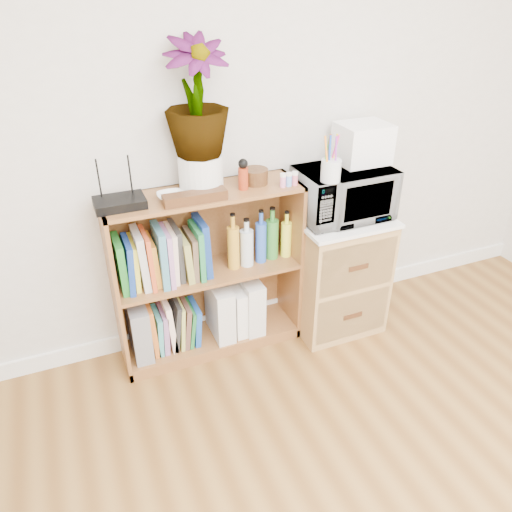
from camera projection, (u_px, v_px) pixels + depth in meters
skirting_board at (258, 309)px, 3.12m from camera, size 4.00×0.02×0.10m
bookshelf at (208, 274)px, 2.68m from camera, size 1.00×0.30×0.95m
wicker_unit at (335, 272)px, 2.93m from camera, size 0.50×0.45×0.70m
microwave at (343, 193)px, 2.66m from camera, size 0.50×0.34×0.27m
pen_cup at (331, 170)px, 2.42m from camera, size 0.10×0.10×0.11m
small_appliance at (362, 143)px, 2.63m from camera, size 0.26×0.22×0.21m
router at (120, 203)px, 2.28m from camera, size 0.23×0.16×0.04m
white_bowl at (171, 197)px, 2.35m from camera, size 0.13×0.13×0.03m
plant_pot at (201, 173)px, 2.41m from camera, size 0.21×0.21×0.18m
potted_plant at (196, 98)px, 2.23m from camera, size 0.30×0.30×0.53m
trinket_box at (195, 197)px, 2.32m from camera, size 0.30×0.08×0.05m
kokeshi_doll at (243, 179)px, 2.44m from camera, size 0.05×0.05×0.11m
wooden_bowl at (255, 176)px, 2.52m from camera, size 0.13×0.13×0.08m
paint_jars at (289, 180)px, 2.49m from camera, size 0.12×0.04×0.06m
file_box at (139, 328)px, 2.67m from camera, size 0.10×0.25×0.32m
magazine_holder_left at (220, 310)px, 2.81m from camera, size 0.10×0.26×0.32m
magazine_holder_mid at (238, 308)px, 2.85m from camera, size 0.09×0.23×0.29m
magazine_holder_right at (249, 302)px, 2.87m from camera, size 0.10×0.26×0.32m
cookbooks at (163, 256)px, 2.52m from camera, size 0.47×0.20×0.31m
liquor_bottles at (266, 235)px, 2.70m from camera, size 0.45×0.07×0.31m
lower_books at (172, 324)px, 2.74m from camera, size 0.29×0.19×0.30m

